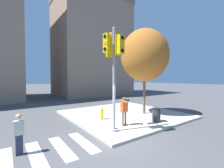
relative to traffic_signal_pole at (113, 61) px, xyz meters
The scene contains 10 objects.
ground_plane 3.82m from the traffic_signal_pole, 120.54° to the right, with size 160.00×160.00×0.00m, color #4C4C4F.
sidewalk_corner 5.50m from the traffic_signal_pole, 41.98° to the left, with size 8.00×8.00×0.14m.
crosswalk_stripes 5.48m from the traffic_signal_pole, behind, with size 5.25×2.51×0.01m.
traffic_signal_pole is the anchor object (origin of this frame).
person_photographer 2.86m from the traffic_signal_pole, 21.05° to the left, with size 0.50×0.53×1.63m.
pedestrian_distant 5.00m from the traffic_signal_pole, behind, with size 0.34×0.20×1.53m.
street_tree 4.75m from the traffic_signal_pole, 22.79° to the left, with size 3.63×3.63×6.48m.
fire_hydrant 4.00m from the traffic_signal_pole, 71.73° to the left, with size 0.20×0.26×0.77m.
trash_bin 4.52m from the traffic_signal_pole, ahead, with size 0.52×0.52×0.85m.
building_right 19.94m from the traffic_signal_pole, 65.09° to the left, with size 12.08×9.15×16.54m.
Camera 1 is at (-3.99, -5.35, 2.84)m, focal length 24.00 mm.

